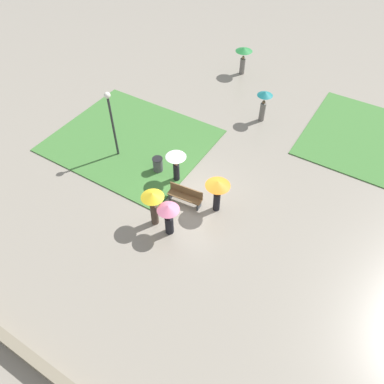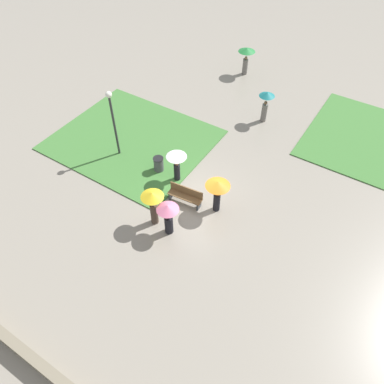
% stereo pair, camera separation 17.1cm
% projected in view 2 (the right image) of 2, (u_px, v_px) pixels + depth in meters
% --- Properties ---
extents(ground_plane, '(90.00, 90.00, 0.00)m').
position_uv_depth(ground_plane, '(197.00, 200.00, 18.14)').
color(ground_plane, gray).
extents(lawn_patch_near, '(8.40, 7.19, 0.06)m').
position_uv_depth(lawn_patch_near, '(133.00, 140.00, 21.19)').
color(lawn_patch_near, '#427A38').
rests_on(lawn_patch_near, ground_plane).
extents(lawn_patch_far, '(7.42, 7.10, 0.06)m').
position_uv_depth(lawn_patch_far, '(376.00, 142.00, 21.04)').
color(lawn_patch_far, '#427A38').
rests_on(lawn_patch_far, ground_plane).
extents(parapet_wall, '(45.00, 0.35, 0.69)m').
position_uv_depth(parapet_wall, '(47.00, 371.00, 12.46)').
color(parapet_wall, gray).
rests_on(parapet_wall, ground_plane).
extents(park_bench, '(1.73, 0.59, 0.90)m').
position_uv_depth(park_bench, '(186.00, 195.00, 17.71)').
color(park_bench, brown).
rests_on(park_bench, ground_plane).
extents(lamp_post, '(0.32, 0.32, 3.87)m').
position_uv_depth(lamp_post, '(112.00, 115.00, 18.58)').
color(lamp_post, '#2D2D30').
rests_on(lamp_post, ground_plane).
extents(trash_bin, '(0.54, 0.54, 0.84)m').
position_uv_depth(trash_bin, '(159.00, 164.00, 19.23)').
color(trash_bin, '#4C4C51').
rests_on(trash_bin, ground_plane).
extents(crowd_person_white, '(1.01, 1.01, 1.75)m').
position_uv_depth(crowd_person_white, '(177.00, 161.00, 18.15)').
color(crowd_person_white, black).
rests_on(crowd_person_white, ground_plane).
extents(crowd_person_yellow, '(1.02, 1.02, 1.96)m').
position_uv_depth(crowd_person_yellow, '(153.00, 202.00, 16.19)').
color(crowd_person_yellow, '#47382D').
rests_on(crowd_person_yellow, ground_plane).
extents(crowd_person_pink, '(0.98, 0.98, 1.75)m').
position_uv_depth(crowd_person_pink, '(168.00, 214.00, 15.97)').
color(crowd_person_pink, black).
rests_on(crowd_person_pink, ground_plane).
extents(crowd_person_orange, '(1.14, 1.14, 1.85)m').
position_uv_depth(crowd_person_orange, '(218.00, 189.00, 16.69)').
color(crowd_person_orange, black).
rests_on(crowd_person_orange, ground_plane).
extents(lone_walker_far_path, '(1.14, 1.14, 1.87)m').
position_uv_depth(lone_walker_far_path, '(246.00, 55.00, 25.20)').
color(lone_walker_far_path, slate).
rests_on(lone_walker_far_path, ground_plane).
extents(lone_walker_mid_plaza, '(0.90, 0.90, 1.94)m').
position_uv_depth(lone_walker_mid_plaza, '(266.00, 102.00, 21.51)').
color(lone_walker_mid_plaza, slate).
rests_on(lone_walker_mid_plaza, ground_plane).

